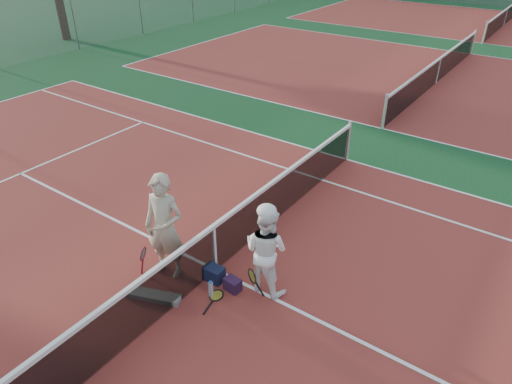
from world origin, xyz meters
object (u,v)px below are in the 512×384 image
player_b (266,250)px  racket_red (144,261)px  water_bottle (211,290)px  racket_black_held (252,283)px  player_a (165,227)px  sports_bag_purple (233,284)px  net_main (215,248)px  sports_bag_navy (214,274)px  racket_spare (216,295)px

player_b → racket_red: bearing=27.2°
water_bottle → racket_red: bearing=-169.7°
player_b → racket_black_held: 0.63m
player_a → sports_bag_purple: 1.54m
racket_red → net_main: bearing=14.6°
player_a → player_b: bearing=7.4°
player_a → sports_bag_navy: 1.21m
player_b → water_bottle: 1.18m
sports_bag_navy → sports_bag_purple: 0.43m
racket_red → sports_bag_navy: racket_red is taller
player_a → water_bottle: bearing=-17.9°
player_a → racket_black_held: (1.59, 0.37, -0.72)m
racket_red → racket_black_held: bearing=-5.9°
sports_bag_navy → player_b: bearing=24.1°
sports_bag_navy → water_bottle: (0.22, -0.35, 0.01)m
racket_black_held → racket_spare: bearing=7.1°
sports_bag_purple → racket_spare: bearing=-114.0°
racket_black_held → racket_spare: 0.67m
racket_spare → racket_black_held: bearing=-65.7°
water_bottle → player_b: bearing=49.2°
racket_black_held → water_bottle: 0.71m
racket_spare → sports_bag_purple: (0.13, 0.29, 0.10)m
net_main → sports_bag_purple: net_main is taller
racket_red → racket_spare: racket_red is taller
sports_bag_purple → racket_red: bearing=-159.2°
player_b → sports_bag_navy: (-0.86, -0.38, -0.68)m
net_main → racket_black_held: 0.96m
net_main → player_a: bearing=-142.3°
net_main → player_a: player_a is taller
net_main → player_a: 0.97m
player_a → racket_spare: bearing=-15.0°
racket_black_held → player_b: bearing=-132.5°
racket_spare → sports_bag_navy: (-0.30, 0.30, 0.13)m
racket_red → racket_spare: 1.47m
racket_red → racket_black_held: (1.90, 0.66, -0.02)m
racket_spare → sports_bag_purple: sports_bag_purple is taller
racket_black_held → sports_bag_navy: size_ratio=1.57×
sports_bag_navy → water_bottle: size_ratio=1.18×
sports_bag_purple → net_main: bearing=158.5°
sports_bag_navy → sports_bag_purple: size_ratio=1.24×
racket_red → water_bottle: size_ratio=1.98×
player_a → water_bottle: 1.33m
racket_black_held → water_bottle: size_ratio=1.85×
player_a → racket_black_held: bearing=-1.9°
sports_bag_purple → water_bottle: 0.40m
sports_bag_navy → net_main: bearing=123.1°
net_main → player_b: size_ratio=6.70×
racket_black_held → sports_bag_navy: 0.80m
net_main → racket_spare: 0.84m
racket_black_held → sports_bag_navy: racket_black_held is taller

